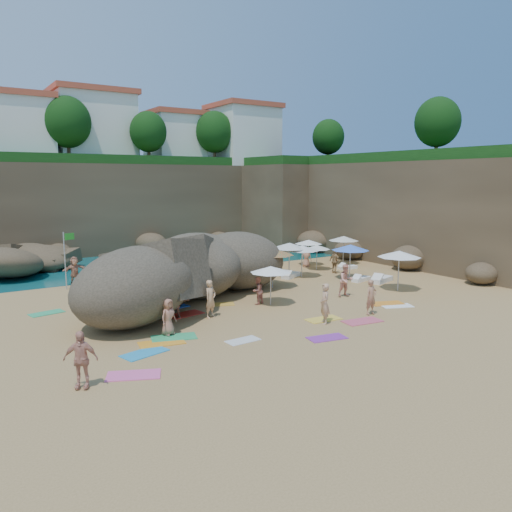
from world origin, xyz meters
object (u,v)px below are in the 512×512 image
parasol_0 (155,249)px  person_stand_1 (258,291)px  lounger_0 (196,276)px  person_stand_2 (209,261)px  parasol_1 (230,238)px  flag_pole (66,253)px  person_stand_6 (325,304)px  person_stand_5 (75,270)px  person_stand_3 (335,261)px  parasol_2 (317,247)px  person_stand_0 (211,299)px  person_stand_4 (306,257)px  rock_outcrop (182,300)px

parasol_0 → person_stand_1: 10.49m
lounger_0 → person_stand_2: bearing=20.5°
parasol_1 → flag_pole: bearing=-172.6°
person_stand_1 → person_stand_6: bearing=79.3°
flag_pole → lounger_0: (8.11, -1.23, -2.11)m
person_stand_5 → person_stand_3: bearing=-26.4°
parasol_2 → person_stand_5: bearing=164.1°
person_stand_5 → flag_pole: bearing=-123.6°
flag_pole → person_stand_5: size_ratio=1.98×
person_stand_6 → parasol_1: bearing=-172.3°
person_stand_0 → person_stand_1: person_stand_0 is taller
person_stand_1 → person_stand_6: 4.81m
flag_pole → parasol_1: (12.45, 1.62, -0.06)m
lounger_0 → person_stand_3: person_stand_3 is taller
parasol_1 → person_stand_1: parasol_1 is taller
parasol_2 → person_stand_2: 8.03m
parasol_0 → person_stand_4: (11.15, -2.76, -1.16)m
parasol_0 → person_stand_1: (1.75, -10.27, -1.18)m
parasol_0 → person_stand_3: 12.75m
parasol_2 → lounger_0: parasol_2 is taller
person_stand_3 → person_stand_5: person_stand_5 is taller
parasol_0 → person_stand_5: (-5.24, 0.54, -1.04)m
person_stand_4 → parasol_1: bearing=169.6°
person_stand_2 → person_stand_3: bearing=177.4°
lounger_0 → person_stand_4: person_stand_4 is taller
lounger_0 → person_stand_5: bearing=144.1°
flag_pole → parasol_1: 12.56m
person_stand_6 → person_stand_1: bearing=-150.3°
person_stand_3 → person_stand_6: person_stand_6 is taller
parasol_0 → parasol_1: (6.48, 0.81, 0.26)m
person_stand_3 → person_stand_4: (-0.13, 3.09, -0.10)m
rock_outcrop → person_stand_0: 4.03m
parasol_0 → person_stand_1: bearing=-80.3°
person_stand_4 → person_stand_6: person_stand_6 is taller
person_stand_3 → person_stand_2: bearing=53.6°
person_stand_1 → lounger_0: bearing=-110.8°
person_stand_4 → person_stand_5: person_stand_5 is taller
person_stand_3 → flag_pole: bearing=71.4°
parasol_2 → person_stand_0: size_ratio=1.05×
person_stand_1 → person_stand_4: size_ratio=0.98×
flag_pole → person_stand_5: 2.05m
parasol_0 → person_stand_6: 15.26m
parasol_2 → person_stand_4: 1.64m
parasol_0 → person_stand_6: bearing=-81.0°
rock_outcrop → person_stand_4: rock_outcrop is taller
parasol_0 → person_stand_1: parasol_0 is taller
rock_outcrop → person_stand_2: rock_outcrop is taller
person_stand_1 → person_stand_2: person_stand_2 is taller
parasol_2 → person_stand_2: size_ratio=1.17×
flag_pole → lounger_0: size_ratio=1.91×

